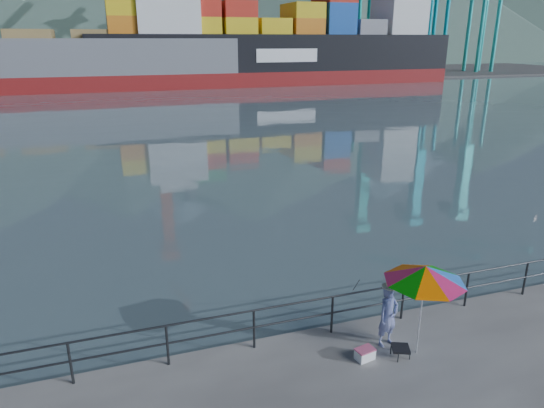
% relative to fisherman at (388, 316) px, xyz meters
% --- Properties ---
extents(harbor_water, '(500.00, 280.00, 0.00)m').
position_rel_fisherman_xyz_m(harbor_water, '(-2.03, 129.15, -0.76)').
color(harbor_water, slate).
rests_on(harbor_water, ground).
extents(far_dock, '(200.00, 40.00, 0.40)m').
position_rel_fisherman_xyz_m(far_dock, '(7.97, 92.15, -0.76)').
color(far_dock, '#514F4C').
rests_on(far_dock, ground).
extents(guardrail, '(22.00, 0.06, 1.03)m').
position_rel_fisherman_xyz_m(guardrail, '(-2.03, 0.85, -0.24)').
color(guardrail, '#2D3033').
rests_on(guardrail, ground).
extents(container_stacks, '(58.00, 5.40, 7.80)m').
position_rel_fisherman_xyz_m(container_stacks, '(32.14, 92.75, 2.17)').
color(container_stacks, '#194CA5').
rests_on(container_stacks, ground).
extents(fisherman, '(0.62, 0.48, 1.52)m').
position_rel_fisherman_xyz_m(fisherman, '(0.00, 0.00, 0.00)').
color(fisherman, navy).
rests_on(fisherman, ground).
extents(beach_umbrella, '(1.86, 1.86, 2.22)m').
position_rel_fisherman_xyz_m(beach_umbrella, '(0.50, -0.52, 1.27)').
color(beach_umbrella, white).
rests_on(beach_umbrella, ground).
extents(folding_stool, '(0.51, 0.51, 0.26)m').
position_rel_fisherman_xyz_m(folding_stool, '(0.04, -0.55, -0.62)').
color(folding_stool, black).
rests_on(folding_stool, ground).
extents(cooler_bag, '(0.46, 0.35, 0.24)m').
position_rel_fisherman_xyz_m(cooler_bag, '(-0.77, -0.36, -0.64)').
color(cooler_bag, white).
rests_on(cooler_bag, ground).
extents(fishing_rod, '(0.77, 1.65, 1.27)m').
position_rel_fisherman_xyz_m(fishing_rod, '(-0.15, 1.34, -0.76)').
color(fishing_rod, black).
rests_on(fishing_rod, ground).
extents(bulk_carrier, '(53.67, 9.29, 14.50)m').
position_rel_fisherman_xyz_m(bulk_carrier, '(-11.46, 69.84, 3.33)').
color(bulk_carrier, maroon).
rests_on(bulk_carrier, ground).
extents(container_ship, '(59.13, 9.86, 18.10)m').
position_rel_fisherman_xyz_m(container_ship, '(23.00, 70.33, 5.08)').
color(container_ship, maroon).
rests_on(container_ship, ground).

